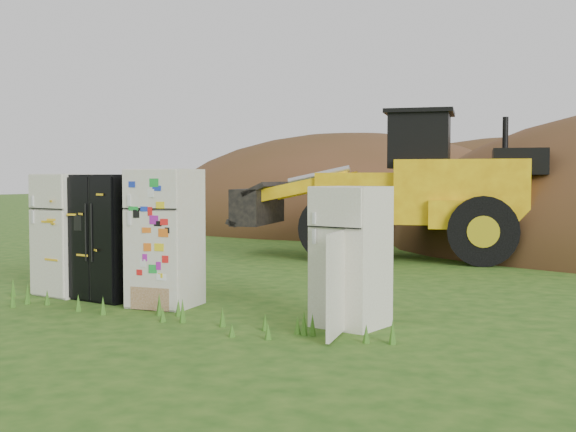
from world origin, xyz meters
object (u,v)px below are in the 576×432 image
(fridge_leftmost, at_px, (69,234))
(fridge_sticker, at_px, (165,238))
(wheel_loader, at_px, (382,185))
(fridge_black_side, at_px, (111,237))
(fridge_open_door, at_px, (351,257))

(fridge_leftmost, height_order, fridge_sticker, fridge_sticker)
(fridge_sticker, bearing_deg, fridge_leftmost, 169.00)
(wheel_loader, bearing_deg, fridge_black_side, -115.28)
(fridge_black_side, bearing_deg, fridge_leftmost, -175.96)
(fridge_leftmost, relative_size, fridge_black_side, 1.01)
(fridge_black_side, relative_size, wheel_loader, 0.27)
(fridge_black_side, relative_size, fridge_open_door, 1.09)
(wheel_loader, bearing_deg, fridge_leftmost, -121.78)
(fridge_open_door, bearing_deg, fridge_sticker, -172.36)
(fridge_leftmost, height_order, fridge_open_door, fridge_leftmost)
(fridge_sticker, relative_size, fridge_open_door, 1.13)
(fridge_sticker, xyz_separation_m, wheel_loader, (0.17, 7.15, 0.67))
(fridge_leftmost, distance_m, fridge_sticker, 1.89)
(fridge_leftmost, distance_m, fridge_open_door, 4.66)
(fridge_sticker, xyz_separation_m, fridge_open_door, (2.77, 0.04, -0.11))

